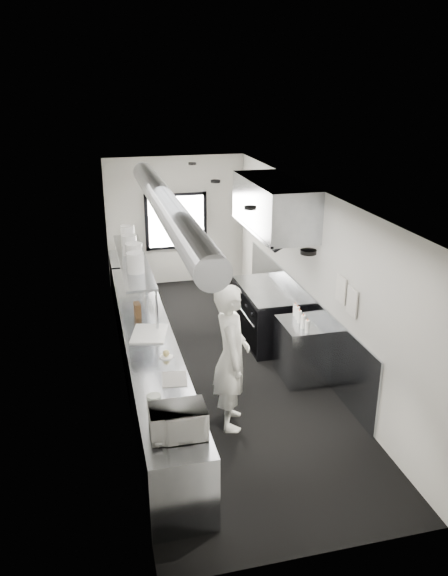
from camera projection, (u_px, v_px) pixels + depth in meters
floor at (218, 363)px, 9.07m from camera, size 3.00×8.00×0.01m
ceiling at (218, 192)px, 8.07m from camera, size 3.00×8.00×0.01m
wall_back at (176, 221)px, 12.20m from camera, size 3.00×0.02×2.80m
wall_front at (321, 434)px, 4.94m from camera, size 3.00×0.02×2.80m
wall_left at (119, 291)px, 8.24m from camera, size 0.02×8.00×2.80m
wall_right at (310, 275)px, 8.91m from camera, size 0.02×8.00×2.80m
wall_cladding at (299, 316)px, 9.48m from camera, size 0.03×5.50×1.10m
hvac_duct at (166, 205)px, 8.37m from camera, size 0.40×6.40×0.40m
service_window at (176, 221)px, 12.17m from camera, size 1.36×0.05×1.25m
exhaust_hood at (273, 205)px, 9.10m from camera, size 0.81×2.20×0.88m
prep_counter at (150, 361)px, 8.20m from camera, size 0.70×6.00×0.90m
pass_shelf at (133, 260)px, 9.17m from camera, size 0.45×3.00×0.68m
range at (267, 314)px, 9.77m from camera, size 0.88×1.60×0.94m
bottle_station at (302, 350)px, 8.53m from camera, size 0.65×0.80×0.90m
far_work_table at (129, 278)px, 11.56m from camera, size 0.70×1.20×0.90m
notice_sheet_a at (341, 289)px, 7.74m from camera, size 0.02×0.28×0.38m
notice_sheet_b at (352, 302)px, 7.44m from camera, size 0.02×0.28×0.38m
line_cook at (231, 357)px, 7.18m from camera, size 0.60×0.80×1.98m
microwave at (178, 421)px, 5.71m from camera, size 0.54×0.41×0.32m
deli_tub_a at (154, 400)px, 6.29m from camera, size 0.21×0.21×0.11m
deli_tub_b at (153, 399)px, 6.30m from camera, size 0.17×0.17×0.10m
newspaper at (174, 379)px, 6.82m from camera, size 0.35×0.41×0.01m
small_plate at (166, 357)px, 7.35m from camera, size 0.21×0.21×0.01m
pastry at (166, 353)px, 7.33m from camera, size 0.09×0.09×0.09m
cutting_board at (149, 333)px, 8.01m from camera, size 0.62×0.73×0.02m
knife_block at (137, 310)px, 8.57m from camera, size 0.10×0.20×0.21m
plate_stack_a at (136, 263)px, 8.44m from camera, size 0.31×0.31×0.31m
plate_stack_b at (134, 254)px, 8.81m from camera, size 0.28×0.28×0.34m
plate_stack_c at (130, 245)px, 9.28m from camera, size 0.31×0.31×0.33m
plate_stack_d at (128, 236)px, 9.78m from camera, size 0.26×0.26×0.36m
squeeze_bottle_a at (307, 326)px, 8.04m from camera, size 0.08×0.08×0.19m
squeeze_bottle_b at (303, 322)px, 8.17m from camera, size 0.09×0.09×0.20m
squeeze_bottle_c at (299, 317)px, 8.36m from camera, size 0.07×0.07×0.19m
squeeze_bottle_d at (297, 313)px, 8.48m from camera, size 0.07×0.07×0.20m
squeeze_bottle_e at (295, 310)px, 8.61m from camera, size 0.08×0.08×0.19m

